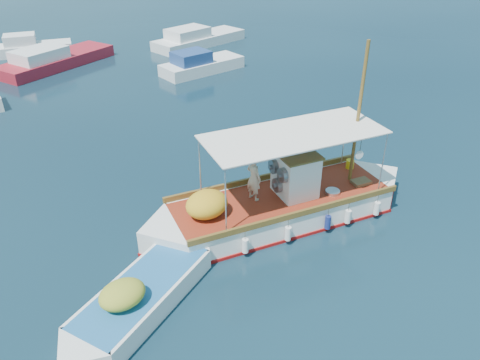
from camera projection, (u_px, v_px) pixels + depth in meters
ground at (252, 216)px, 18.08m from camera, size 160.00×160.00×0.00m
fishing_caique at (279, 206)px, 17.64m from camera, size 10.57×4.97×6.68m
dinghy at (142, 296)px, 13.93m from camera, size 6.04×3.42×1.58m
bg_boat_n at (53, 61)px, 34.25m from camera, size 9.22×5.40×1.80m
bg_boat_ne at (200, 65)px, 33.25m from camera, size 6.03×2.20×1.80m
bg_boat_e at (197, 39)px, 39.58m from camera, size 8.63×3.49×1.80m
bg_boat_far_n at (31, 48)px, 37.27m from camera, size 6.13×3.81×1.80m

